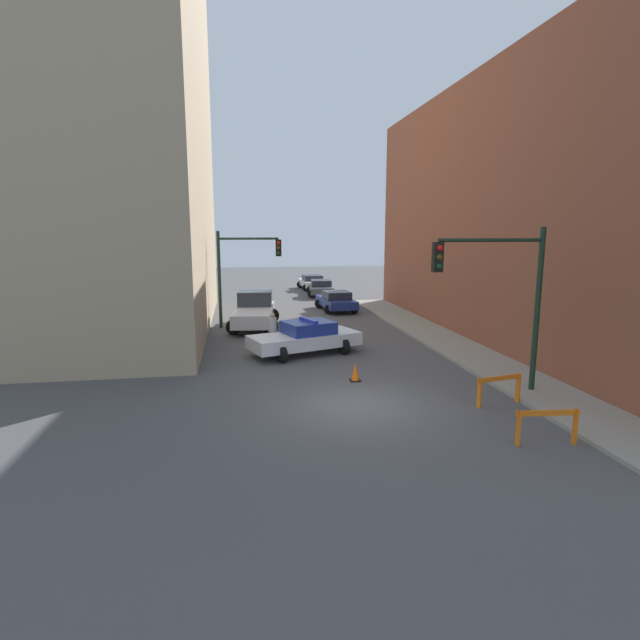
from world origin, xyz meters
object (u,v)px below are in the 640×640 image
object	(u,v)px
parked_car_far	(312,282)
pedestrian_crossing	(273,331)
white_truck	(254,311)
barrier_mid	(499,385)
traffic_light_far	(240,265)
barrier_front	(547,421)
parked_car_mid	(321,288)
traffic_cone	(355,372)
police_car	(306,337)
parked_car_near	(336,301)
traffic_light_near	(505,285)

from	to	relation	value
parked_car_far	pedestrian_crossing	size ratio (longest dim) A/B	2.66
white_truck	barrier_mid	distance (m)	15.35
traffic_light_far	barrier_front	world-z (taller)	traffic_light_far
pedestrian_crossing	traffic_light_far	bearing A→B (deg)	-33.93
parked_car_mid	traffic_cone	size ratio (longest dim) A/B	6.80
parked_car_far	police_car	bearing A→B (deg)	-102.89
traffic_light_far	parked_car_near	size ratio (longest dim) A/B	1.18
traffic_light_near	barrier_mid	xyz separation A→B (m)	(-0.47, -0.88, -2.91)
parked_car_near	parked_car_far	bearing A→B (deg)	84.92
white_truck	parked_car_near	xyz separation A→B (m)	(5.54, 4.92, -0.23)
barrier_mid	white_truck	bearing A→B (deg)	116.47
traffic_cone	traffic_light_near	bearing A→B (deg)	-27.83
parked_car_near	police_car	bearing A→B (deg)	-111.53
traffic_light_far	traffic_cone	bearing A→B (deg)	-70.40
traffic_light_far	parked_car_mid	size ratio (longest dim) A/B	1.17
police_car	traffic_cone	xyz separation A→B (m)	(1.18, -4.19, -0.41)
traffic_light_far	white_truck	bearing A→B (deg)	-12.01
parked_car_far	parked_car_mid	bearing A→B (deg)	-93.09
parked_car_mid	parked_car_far	world-z (taller)	same
traffic_cone	parked_car_far	bearing A→B (deg)	84.59
traffic_light_far	barrier_front	distance (m)	18.48
parked_car_mid	pedestrian_crossing	world-z (taller)	pedestrian_crossing
traffic_light_near	police_car	distance (m)	8.81
traffic_light_near	barrier_mid	bearing A→B (deg)	-118.05
parked_car_mid	barrier_mid	distance (m)	26.51
parked_car_near	traffic_cone	size ratio (longest dim) A/B	6.73
barrier_mid	traffic_light_far	bearing A→B (deg)	118.56
parked_car_far	white_truck	bearing A→B (deg)	-112.16
traffic_light_far	police_car	xyz separation A→B (m)	(2.67, -6.60, -2.67)
white_truck	barrier_mid	world-z (taller)	white_truck
parked_car_far	traffic_cone	world-z (taller)	parked_car_far
traffic_light_far	traffic_cone	distance (m)	11.87
police_car	barrier_front	size ratio (longest dim) A/B	3.16
barrier_mid	barrier_front	bearing A→B (deg)	-96.61
white_truck	parked_car_near	distance (m)	7.41
white_truck	traffic_cone	xyz separation A→B (m)	(3.12, -10.64, -0.59)
traffic_light_near	traffic_cone	xyz separation A→B (m)	(-4.19, 2.21, -3.21)
traffic_light_far	barrier_mid	bearing A→B (deg)	-61.44
police_car	traffic_cone	distance (m)	4.37
traffic_light_far	parked_car_near	xyz separation A→B (m)	(6.26, 4.76, -2.72)
traffic_light_near	barrier_mid	size ratio (longest dim) A/B	3.29
traffic_light_near	white_truck	xyz separation A→B (m)	(-7.31, 12.85, -2.62)
parked_car_near	pedestrian_crossing	bearing A→B (deg)	-119.36
parked_car_near	barrier_front	bearing A→B (deg)	-91.41
traffic_light_far	police_car	size ratio (longest dim) A/B	1.03
traffic_light_near	parked_car_near	world-z (taller)	traffic_light_near
traffic_light_near	parked_car_far	world-z (taller)	traffic_light_near
police_car	parked_car_far	distance (m)	24.10
traffic_light_near	parked_car_far	bearing A→B (deg)	92.91
traffic_light_far	parked_car_mid	world-z (taller)	traffic_light_far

